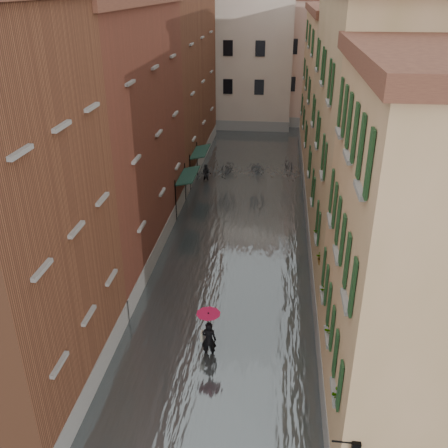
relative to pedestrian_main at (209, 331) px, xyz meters
The scene contains 15 objects.
ground 1.32m from the pedestrian_main, 53.82° to the right, with size 120.00×120.00×0.00m, color slate.
floodwater 12.70m from the pedestrian_main, 88.84° to the left, with size 10.00×60.00×0.20m, color #4B5253.
building_left_mid 12.05m from the pedestrian_main, 127.94° to the left, with size 6.00×14.00×12.50m, color #5B291C.
building_left_far 25.26m from the pedestrian_main, 105.91° to the left, with size 6.00×16.00×14.00m, color brown.
building_right_near 8.86m from the pedestrian_main, 17.95° to the right, with size 6.00×8.00×11.50m, color tan.
building_right_mid 12.45m from the pedestrian_main, 50.00° to the left, with size 6.00×14.00×13.00m, color tan.
building_right_far 25.14m from the pedestrian_main, 72.94° to the left, with size 6.00×16.00×11.50m, color tan.
building_end_cream 38.11m from the pedestrian_main, 94.17° to the left, with size 12.00×9.00×13.00m, color beige.
building_end_pink 40.42m from the pedestrian_main, 81.03° to the left, with size 10.00×9.00×12.00m, color tan.
awning_near 13.99m from the pedestrian_main, 103.39° to the left, with size 1.09×3.22×2.80m.
awning_far 18.86m from the pedestrian_main, 99.88° to the left, with size 1.09×3.14×2.80m.
wall_lantern 8.03m from the pedestrian_main, 54.16° to the right, with size 0.71×0.22×0.35m.
window_planters 4.93m from the pedestrian_main, ahead, with size 0.59×10.82×0.84m.
pedestrian_main is the anchor object (origin of this frame).
pedestrian_far 19.08m from the pedestrian_main, 98.45° to the left, with size 0.72×0.56×1.47m, color black.
Camera 1 is at (2.07, -15.06, 13.33)m, focal length 40.00 mm.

